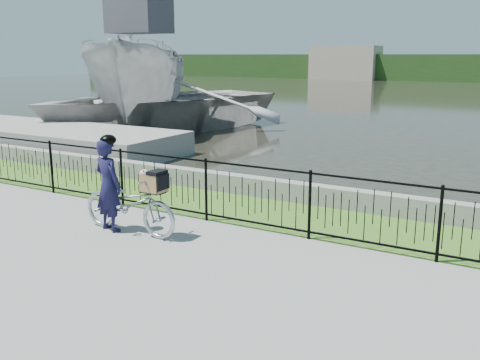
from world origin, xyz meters
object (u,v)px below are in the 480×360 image
Objects in this scene: dock at (41,137)px; boat_near at (142,81)px; cyclist at (108,184)px; boat_far at (156,103)px; bicycle_rig at (130,203)px.

boat_near reaches higher than dock.
boat_near is (-7.87, 10.25, 1.09)m from cyclist.
boat_far is at bearing 124.98° from cyclist.
cyclist is (-0.40, -0.07, 0.31)m from bicycle_rig.
boat_far is at bearing 12.26° from boat_near.
boat_far reaches higher than dock.
boat_near reaches higher than bicycle_rig.
bicycle_rig is 0.51m from cyclist.
dock is 0.83× the size of boat_far.
bicycle_rig is 13.18m from boat_near.
boat_near is (0.00, 5.08, 1.56)m from dock.
dock is 5.29m from boat_far.
cyclist is 0.14× the size of boat_far.
boat_far is at bearing 126.61° from bicycle_rig.
dock is 9.43m from cyclist.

